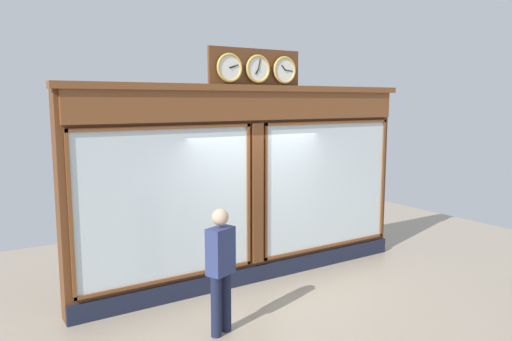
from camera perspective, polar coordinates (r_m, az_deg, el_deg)
shop_facade at (r=8.22m, az=-0.48°, el=-1.55°), size 6.31×0.42×3.88m
pedestrian at (r=6.49m, az=-4.14°, el=-11.02°), size 0.41×0.33×1.69m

